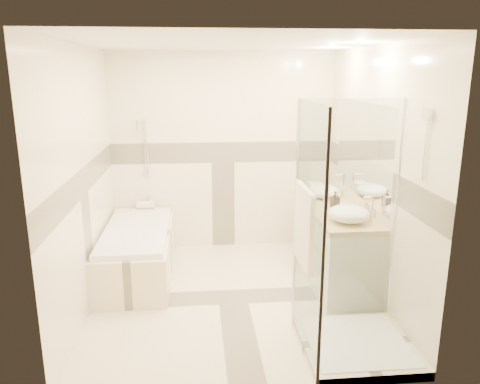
{
  "coord_description": "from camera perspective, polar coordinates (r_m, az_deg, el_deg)",
  "views": [
    {
      "loc": [
        -0.34,
        -4.38,
        2.25
      ],
      "look_at": [
        0.1,
        0.25,
        1.05
      ],
      "focal_mm": 35.0,
      "sensor_mm": 36.0,
      "label": 1
    }
  ],
  "objects": [
    {
      "name": "room",
      "position": [
        4.52,
        -0.28,
        1.79
      ],
      "size": [
        2.82,
        3.02,
        2.52
      ],
      "color": "beige",
      "rests_on": "ground"
    },
    {
      "name": "bathtub",
      "position": [
        5.44,
        -12.38,
        -6.82
      ],
      "size": [
        0.75,
        1.7,
        0.56
      ],
      "color": "beige",
      "rests_on": "ground"
    },
    {
      "name": "vanity",
      "position": [
        5.23,
        11.25,
        -6.22
      ],
      "size": [
        0.58,
        1.62,
        0.85
      ],
      "color": "white",
      "rests_on": "ground"
    },
    {
      "name": "shower_enclosure",
      "position": [
        4.01,
        12.42,
        -11.72
      ],
      "size": [
        0.96,
        0.93,
        2.04
      ],
      "color": "beige",
      "rests_on": "ground"
    },
    {
      "name": "vessel_sink_near",
      "position": [
        5.44,
        10.15,
        0.11
      ],
      "size": [
        0.37,
        0.37,
        0.15
      ],
      "primitive_type": "ellipsoid",
      "color": "white",
      "rests_on": "vanity"
    },
    {
      "name": "vessel_sink_far",
      "position": [
        4.6,
        13.13,
        -2.59
      ],
      "size": [
        0.4,
        0.4,
        0.16
      ],
      "primitive_type": "ellipsoid",
      "color": "white",
      "rests_on": "vanity"
    },
    {
      "name": "faucet_near",
      "position": [
        5.48,
        12.37,
        1.05
      ],
      "size": [
        0.11,
        0.03,
        0.28
      ],
      "color": "silver",
      "rests_on": "vanity"
    },
    {
      "name": "faucet_far",
      "position": [
        4.66,
        15.7,
        -1.71
      ],
      "size": [
        0.1,
        0.03,
        0.25
      ],
      "color": "silver",
      "rests_on": "vanity"
    },
    {
      "name": "amenity_bottle_a",
      "position": [
        5.03,
        11.49,
        -0.94
      ],
      "size": [
        0.09,
        0.09,
        0.18
      ],
      "primitive_type": "imported",
      "rotation": [
        0.0,
        0.0,
        0.13
      ],
      "color": "black",
      "rests_on": "vanity"
    },
    {
      "name": "amenity_bottle_b",
      "position": [
        5.03,
        11.48,
        -1.21
      ],
      "size": [
        0.13,
        0.13,
        0.13
      ],
      "primitive_type": "imported",
      "rotation": [
        0.0,
        0.0,
        -0.28
      ],
      "color": "black",
      "rests_on": "vanity"
    },
    {
      "name": "folded_towels",
      "position": [
        5.76,
        9.28,
        0.61
      ],
      "size": [
        0.19,
        0.27,
        0.08
      ],
      "primitive_type": "cube",
      "rotation": [
        0.0,
        0.0,
        -0.15
      ],
      "color": "white",
      "rests_on": "vanity"
    },
    {
      "name": "rolled_towel",
      "position": [
        6.05,
        -11.43,
        -1.54
      ],
      "size": [
        0.22,
        0.1,
        0.1
      ],
      "primitive_type": "cylinder",
      "rotation": [
        0.0,
        1.57,
        0.0
      ],
      "color": "white",
      "rests_on": "bathtub"
    }
  ]
}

